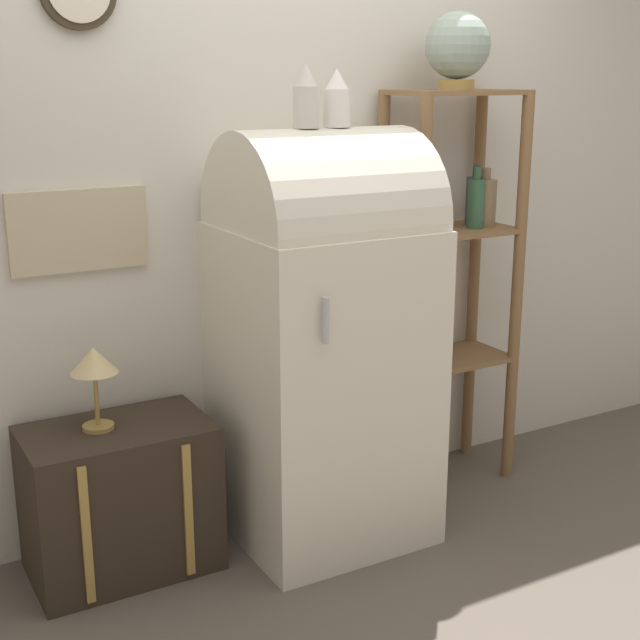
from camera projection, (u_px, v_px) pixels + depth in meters
ground_plane at (350, 550)px, 3.39m from camera, size 12.00×12.00×0.00m
wall_back at (276, 179)px, 3.51m from camera, size 7.00×0.09×2.70m
refrigerator at (323, 331)px, 3.35m from camera, size 0.70×0.71×1.57m
suitcase_trunk at (120, 499)px, 3.20m from camera, size 0.65×0.42×0.55m
shelf_unit at (454, 261)px, 3.77m from camera, size 0.56×0.34×1.69m
globe at (458, 47)px, 3.49m from camera, size 0.26×0.26×0.30m
vase_left at (306, 98)px, 3.09m from camera, size 0.09×0.09×0.22m
vase_center at (337, 100)px, 3.15m from camera, size 0.10×0.10×0.20m
desk_lamp at (94, 366)px, 3.06m from camera, size 0.16×0.16×0.30m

